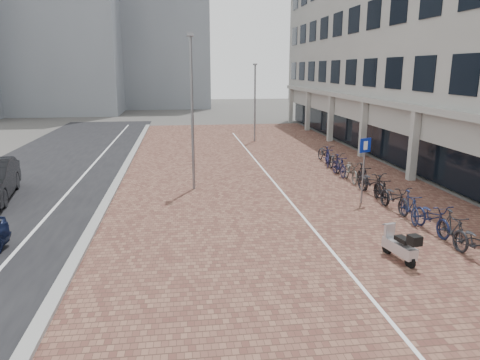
{
  "coord_description": "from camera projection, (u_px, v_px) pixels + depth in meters",
  "views": [
    {
      "loc": [
        -2.08,
        -9.63,
        5.23
      ],
      "look_at": [
        0.0,
        6.0,
        1.3
      ],
      "focal_mm": 33.54,
      "sensor_mm": 36.0,
      "label": 1
    }
  ],
  "objects": [
    {
      "name": "ground",
      "position": [
        273.0,
        292.0,
        10.79
      ],
      "size": [
        140.0,
        140.0,
        0.0
      ],
      "primitive_type": "plane",
      "color": "#474442",
      "rests_on": "ground"
    },
    {
      "name": "plaza_brick",
      "position": [
        264.0,
        175.0,
        22.59
      ],
      "size": [
        14.5,
        42.0,
        0.04
      ],
      "primitive_type": "cube",
      "color": "brown",
      "rests_on": "ground"
    },
    {
      "name": "street_asphalt",
      "position": [
        35.0,
        182.0,
        21.18
      ],
      "size": [
        8.0,
        50.0,
        0.03
      ],
      "primitive_type": "cube",
      "color": "black",
      "rests_on": "ground"
    },
    {
      "name": "curb",
      "position": [
        119.0,
        178.0,
        21.67
      ],
      "size": [
        0.35,
        42.0,
        0.14
      ],
      "primitive_type": "cube",
      "color": "gray",
      "rests_on": "ground"
    },
    {
      "name": "lane_line",
      "position": [
        79.0,
        180.0,
        21.43
      ],
      "size": [
        0.12,
        44.0,
        0.0
      ],
      "primitive_type": "cube",
      "color": "white",
      "rests_on": "street_asphalt"
    },
    {
      "name": "parking_line",
      "position": [
        268.0,
        174.0,
        22.61
      ],
      "size": [
        0.1,
        30.0,
        0.0
      ],
      "primitive_type": "cube",
      "color": "white",
      "rests_on": "plaza_brick"
    },
    {
      "name": "office_building",
      "position": [
        440.0,
        11.0,
        25.79
      ],
      "size": [
        8.4,
        40.0,
        15.0
      ],
      "color": "#A3A39E",
      "rests_on": "ground"
    },
    {
      "name": "scooter_front",
      "position": [
        400.0,
        245.0,
        12.41
      ],
      "size": [
        0.69,
        1.46,
        0.97
      ],
      "primitive_type": null,
      "rotation": [
        0.0,
        0.0,
        0.18
      ],
      "color": "#BCBBC1",
      "rests_on": "ground"
    },
    {
      "name": "parking_sign",
      "position": [
        364.0,
        160.0,
        17.38
      ],
      "size": [
        0.52,
        0.25,
        2.63
      ],
      "rotation": [
        0.0,
        0.0,
        0.41
      ],
      "color": "slate",
      "rests_on": "ground"
    },
    {
      "name": "lamp_near",
      "position": [
        192.0,
        115.0,
        19.15
      ],
      "size": [
        0.12,
        0.12,
        6.59
      ],
      "primitive_type": "cylinder",
      "color": "gray",
      "rests_on": "ground"
    },
    {
      "name": "lamp_far",
      "position": [
        255.0,
        104.0,
        32.3
      ],
      "size": [
        0.12,
        0.12,
        5.51
      ],
      "primitive_type": "cylinder",
      "color": "slate",
      "rests_on": "ground"
    },
    {
      "name": "bike_row",
      "position": [
        372.0,
        183.0,
        19.02
      ],
      "size": [
        1.09,
        15.81,
        1.05
      ],
      "color": "black",
      "rests_on": "ground"
    }
  ]
}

